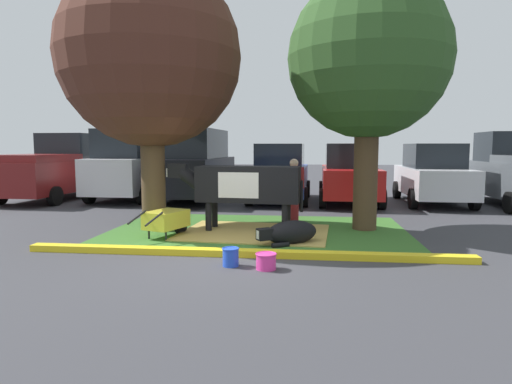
% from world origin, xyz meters
% --- Properties ---
extents(ground_plane, '(80.00, 80.00, 0.00)m').
position_xyz_m(ground_plane, '(0.00, 0.00, 0.00)').
color(ground_plane, '#38383D').
extents(grass_island, '(6.70, 4.36, 0.02)m').
position_xyz_m(grass_island, '(0.45, 2.40, 0.01)').
color(grass_island, '#386B28').
rests_on(grass_island, ground).
extents(curb_yellow, '(7.90, 0.24, 0.12)m').
position_xyz_m(curb_yellow, '(0.45, 0.07, 0.06)').
color(curb_yellow, yellow).
rests_on(curb_yellow, ground).
extents(hay_bedding, '(3.38, 2.64, 0.04)m').
position_xyz_m(hay_bedding, '(0.41, 2.10, 0.03)').
color(hay_bedding, tan).
rests_on(hay_bedding, ground).
extents(shade_tree_left, '(4.11, 4.11, 6.01)m').
position_xyz_m(shade_tree_left, '(-1.98, 2.36, 3.93)').
color(shade_tree_left, '#4C3823').
rests_on(shade_tree_left, ground).
extents(shade_tree_right, '(3.62, 3.62, 5.72)m').
position_xyz_m(shade_tree_right, '(2.89, 2.85, 3.87)').
color(shade_tree_right, '#4C3823').
rests_on(shade_tree_right, ground).
extents(cow_holstein, '(3.14, 0.87, 1.53)m').
position_xyz_m(cow_holstein, '(0.14, 2.31, 1.08)').
color(cow_holstein, black).
rests_on(cow_holstein, ground).
extents(calf_lying, '(1.27, 0.99, 0.48)m').
position_xyz_m(calf_lying, '(1.24, 1.09, 0.24)').
color(calf_lying, black).
rests_on(calf_lying, ground).
extents(person_handler, '(0.53, 0.34, 1.62)m').
position_xyz_m(person_handler, '(1.22, 3.77, 0.87)').
color(person_handler, maroon).
rests_on(person_handler, ground).
extents(wheelbarrow, '(0.97, 1.60, 0.63)m').
position_xyz_m(wheelbarrow, '(-1.38, 1.45, 0.39)').
color(wheelbarrow, gold).
rests_on(wheelbarrow, ground).
extents(bucket_blue, '(0.28, 0.28, 0.30)m').
position_xyz_m(bucket_blue, '(0.34, -0.58, 0.16)').
color(bucket_blue, blue).
rests_on(bucket_blue, ground).
extents(bucket_pink, '(0.34, 0.34, 0.26)m').
position_xyz_m(bucket_pink, '(0.93, -0.70, 0.14)').
color(bucket_pink, '#EA3893').
rests_on(bucket_pink, ground).
extents(pickup_truck_maroon, '(2.33, 5.45, 2.42)m').
position_xyz_m(pickup_truck_maroon, '(-7.55, 7.81, 1.11)').
color(pickup_truck_maroon, maroon).
rests_on(pickup_truck_maroon, ground).
extents(suv_dark_grey, '(2.22, 4.65, 2.52)m').
position_xyz_m(suv_dark_grey, '(-4.75, 8.03, 1.27)').
color(suv_dark_grey, silver).
rests_on(suv_dark_grey, ground).
extents(suv_black, '(2.22, 4.65, 2.52)m').
position_xyz_m(suv_black, '(-2.36, 7.73, 1.27)').
color(suv_black, black).
rests_on(suv_black, ground).
extents(sedan_blue, '(2.11, 4.45, 2.02)m').
position_xyz_m(sedan_blue, '(0.62, 8.01, 0.98)').
color(sedan_blue, navy).
rests_on(sedan_blue, ground).
extents(sedan_red, '(2.11, 4.45, 2.02)m').
position_xyz_m(sedan_red, '(2.99, 7.74, 0.98)').
color(sedan_red, red).
rests_on(sedan_red, ground).
extents(sedan_silver, '(2.11, 4.45, 2.02)m').
position_xyz_m(sedan_silver, '(5.75, 7.91, 0.98)').
color(sedan_silver, silver).
rests_on(sedan_silver, ground).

